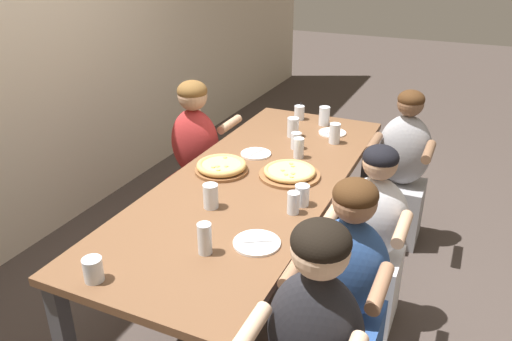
# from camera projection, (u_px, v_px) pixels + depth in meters

# --- Properties ---
(ground_plane) EXTENTS (18.00, 18.00, 0.00)m
(ground_plane) POSITION_uv_depth(u_px,v_px,m) (256.00, 286.00, 3.16)
(ground_plane) COLOR #423833
(ground_plane) RESTS_ON ground
(restaurant_back_panel) EXTENTS (10.00, 0.06, 3.20)m
(restaurant_back_panel) POSITION_uv_depth(u_px,v_px,m) (11.00, 9.00, 3.11)
(restaurant_back_panel) COLOR beige
(restaurant_back_panel) RESTS_ON ground
(dining_table) EXTENTS (2.43, 0.92, 0.76)m
(dining_table) POSITION_uv_depth(u_px,v_px,m) (256.00, 190.00, 2.87)
(dining_table) COLOR brown
(dining_table) RESTS_ON ground
(pizza_board_main) EXTENTS (0.35, 0.35, 0.05)m
(pizza_board_main) POSITION_uv_depth(u_px,v_px,m) (290.00, 173.00, 2.85)
(pizza_board_main) COLOR brown
(pizza_board_main) RESTS_ON dining_table
(pizza_board_second) EXTENTS (0.31, 0.31, 0.06)m
(pizza_board_second) POSITION_uv_depth(u_px,v_px,m) (221.00, 167.00, 2.91)
(pizza_board_second) COLOR brown
(pizza_board_second) RESTS_ON dining_table
(empty_plate_a) EXTENTS (0.19, 0.19, 0.02)m
(empty_plate_a) POSITION_uv_depth(u_px,v_px,m) (332.00, 133.00, 3.48)
(empty_plate_a) COLOR white
(empty_plate_a) RESTS_ON dining_table
(empty_plate_b) EXTENTS (0.21, 0.21, 0.02)m
(empty_plate_b) POSITION_uv_depth(u_px,v_px,m) (257.00, 243.00, 2.23)
(empty_plate_b) COLOR white
(empty_plate_b) RESTS_ON dining_table
(empty_plate_c) EXTENTS (0.19, 0.19, 0.02)m
(empty_plate_c) POSITION_uv_depth(u_px,v_px,m) (256.00, 154.00, 3.15)
(empty_plate_c) COLOR white
(empty_plate_c) RESTS_ON dining_table
(cocktail_glass_blue) EXTENTS (0.08, 0.08, 0.13)m
(cocktail_glass_blue) POSITION_uv_depth(u_px,v_px,m) (299.00, 113.00, 3.74)
(cocktail_glass_blue) COLOR silver
(cocktail_glass_blue) RESTS_ON dining_table
(drinking_glass_a) EXTENTS (0.08, 0.08, 0.11)m
(drinking_glass_a) POSITION_uv_depth(u_px,v_px,m) (302.00, 196.00, 2.54)
(drinking_glass_a) COLOR silver
(drinking_glass_a) RESTS_ON dining_table
(drinking_glass_b) EXTENTS (0.06, 0.06, 0.14)m
(drinking_glass_b) POSITION_uv_depth(u_px,v_px,m) (205.00, 240.00, 2.15)
(drinking_glass_b) COLOR silver
(drinking_glass_b) RESTS_ON dining_table
(drinking_glass_c) EXTENTS (0.07, 0.07, 0.13)m
(drinking_glass_c) POSITION_uv_depth(u_px,v_px,m) (335.00, 133.00, 3.30)
(drinking_glass_c) COLOR silver
(drinking_glass_c) RESTS_ON dining_table
(drinking_glass_d) EXTENTS (0.06, 0.06, 0.11)m
(drinking_glass_d) POSITION_uv_depth(u_px,v_px,m) (293.00, 204.00, 2.46)
(drinking_glass_d) COLOR silver
(drinking_glass_d) RESTS_ON dining_table
(drinking_glass_e) EXTENTS (0.08, 0.08, 0.13)m
(drinking_glass_e) POSITION_uv_depth(u_px,v_px,m) (293.00, 128.00, 3.41)
(drinking_glass_e) COLOR silver
(drinking_glass_e) RESTS_ON dining_table
(drinking_glass_f) EXTENTS (0.08, 0.08, 0.14)m
(drinking_glass_f) POSITION_uv_depth(u_px,v_px,m) (324.00, 117.00, 3.62)
(drinking_glass_f) COLOR silver
(drinking_glass_f) RESTS_ON dining_table
(drinking_glass_g) EXTENTS (0.06, 0.06, 0.13)m
(drinking_glass_g) POSITION_uv_depth(u_px,v_px,m) (299.00, 149.00, 3.08)
(drinking_glass_g) COLOR silver
(drinking_glass_g) RESTS_ON dining_table
(drinking_glass_h) EXTENTS (0.07, 0.07, 0.11)m
(drinking_glass_h) POSITION_uv_depth(u_px,v_px,m) (296.00, 142.00, 3.22)
(drinking_glass_h) COLOR silver
(drinking_glass_h) RESTS_ON dining_table
(drinking_glass_i) EXTENTS (0.08, 0.08, 0.13)m
(drinking_glass_i) POSITION_uv_depth(u_px,v_px,m) (211.00, 198.00, 2.52)
(drinking_glass_i) COLOR silver
(drinking_glass_i) RESTS_ON dining_table
(drinking_glass_j) EXTENTS (0.08, 0.08, 0.10)m
(drinking_glass_j) POSITION_uv_depth(u_px,v_px,m) (93.00, 270.00, 1.98)
(drinking_glass_j) COLOR silver
(drinking_glass_j) RESTS_ON dining_table
(diner_near_midleft) EXTENTS (0.51, 0.40, 1.12)m
(diner_near_midleft) POSITION_uv_depth(u_px,v_px,m) (345.00, 300.00, 2.27)
(diner_near_midleft) COLOR #2D5193
(diner_near_midleft) RESTS_ON ground
(diner_near_right) EXTENTS (0.51, 0.40, 1.11)m
(diner_near_right) POSITION_uv_depth(u_px,v_px,m) (401.00, 176.00, 3.47)
(diner_near_right) COLOR #99999E
(diner_near_right) RESTS_ON ground
(diner_near_center) EXTENTS (0.51, 0.40, 1.07)m
(diner_near_center) POSITION_uv_depth(u_px,v_px,m) (370.00, 247.00, 2.70)
(diner_near_center) COLOR silver
(diner_near_center) RESTS_ON ground
(diner_far_midright) EXTENTS (0.51, 0.40, 1.14)m
(diner_far_midright) POSITION_uv_depth(u_px,v_px,m) (197.00, 164.00, 3.58)
(diner_far_midright) COLOR #B22D2D
(diner_far_midright) RESTS_ON ground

